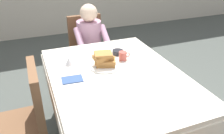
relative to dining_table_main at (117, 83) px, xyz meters
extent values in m
cube|color=silver|center=(0.00, 0.00, 0.07)|extent=(1.10, 1.50, 0.04)
cube|color=silver|center=(0.00, 0.76, -0.04)|extent=(1.10, 0.01, 0.18)
cube|color=silver|center=(-0.56, 0.00, -0.04)|extent=(0.01, 1.50, 0.18)
cube|color=silver|center=(0.56, 0.00, -0.04)|extent=(0.01, 1.50, 0.18)
cylinder|color=brown|center=(-0.47, 0.67, -0.30)|extent=(0.07, 0.07, 0.70)
cylinder|color=brown|center=(0.47, 0.67, -0.30)|extent=(0.07, 0.07, 0.70)
cube|color=brown|center=(0.06, 1.07, -0.23)|extent=(0.44, 0.44, 0.05)
cube|color=brown|center=(0.06, 1.27, 0.04)|extent=(0.44, 0.06, 0.48)
cylinder|color=#2D2319|center=(0.24, 0.89, -0.45)|extent=(0.04, 0.04, 0.40)
cylinder|color=#2D2319|center=(-0.12, 0.89, -0.45)|extent=(0.04, 0.04, 0.40)
cylinder|color=#2D2319|center=(0.24, 1.25, -0.45)|extent=(0.04, 0.04, 0.40)
cylinder|color=#2D2319|center=(-0.12, 1.25, -0.45)|extent=(0.04, 0.04, 0.40)
cylinder|color=#B2849E|center=(0.06, 1.05, 0.03)|extent=(0.30, 0.30, 0.46)
sphere|color=beige|center=(0.06, 1.03, 0.36)|extent=(0.21, 0.21, 0.21)
cylinder|color=#B2849E|center=(0.22, 0.91, 0.10)|extent=(0.08, 0.29, 0.23)
cylinder|color=#B2849E|center=(-0.10, 0.91, 0.10)|extent=(0.08, 0.29, 0.23)
cylinder|color=#383D51|center=(0.14, 0.87, -0.43)|extent=(0.10, 0.10, 0.45)
cylinder|color=#383D51|center=(-0.02, 0.87, -0.43)|extent=(0.10, 0.10, 0.45)
cube|color=brown|center=(-0.87, 0.00, -0.23)|extent=(0.44, 0.44, 0.05)
cube|color=brown|center=(-0.67, 0.00, 0.04)|extent=(0.06, 0.44, 0.48)
cylinder|color=#2D2319|center=(-0.69, 0.18, -0.45)|extent=(0.04, 0.04, 0.40)
cylinder|color=white|center=(-0.05, 0.16, 0.10)|extent=(0.28, 0.28, 0.02)
cube|color=#A36B33|center=(-0.04, 0.17, 0.12)|extent=(0.20, 0.18, 0.03)
cube|color=#A36B33|center=(-0.05, 0.16, 0.15)|extent=(0.22, 0.19, 0.03)
cube|color=#A36B33|center=(-0.07, 0.17, 0.18)|extent=(0.17, 0.13, 0.04)
cube|color=#A36B33|center=(-0.06, 0.17, 0.21)|extent=(0.18, 0.16, 0.03)
cylinder|color=#B24C42|center=(0.16, 0.23, 0.13)|extent=(0.08, 0.08, 0.08)
torus|color=#B24C42|center=(0.21, 0.23, 0.14)|extent=(0.05, 0.01, 0.05)
cylinder|color=black|center=(0.16, 0.38, 0.11)|extent=(0.11, 0.11, 0.04)
cone|color=silver|center=(-0.35, 0.31, 0.13)|extent=(0.08, 0.08, 0.07)
cube|color=silver|center=(-0.24, 0.14, 0.09)|extent=(0.03, 0.18, 0.00)
cube|color=silver|center=(0.14, 0.14, 0.09)|extent=(0.02, 0.20, 0.00)
cube|color=silver|center=(-0.02, -0.13, 0.09)|extent=(0.15, 0.03, 0.00)
cube|color=#334C7F|center=(-0.38, 0.05, 0.09)|extent=(0.18, 0.13, 0.01)
camera|label=1|loc=(-0.65, -1.56, 1.05)|focal=36.38mm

